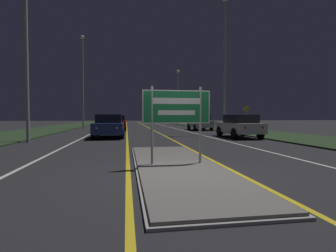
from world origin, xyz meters
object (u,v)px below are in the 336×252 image
Objects in this scene: car_receding_1 at (200,122)px; car_approaching_1 at (117,123)px; highway_sign at (177,110)px; streetlight_left_far at (83,74)px; car_approaching_0 at (109,126)px; streetlight_right_near at (224,52)px; car_receding_0 at (239,126)px; warning_sign at (246,116)px; streetlight_left_near at (26,39)px; streetlight_right_far at (178,87)px.

car_receding_1 reaches higher than car_approaching_1.
highway_sign is 0.20× the size of streetlight_left_far.
car_approaching_0 is at bearing -91.27° from car_approaching_1.
streetlight_right_near is 12.31m from car_approaching_1.
car_receding_1 is at bearing 43.39° from car_approaching_0.
car_receding_0 is (6.00, 9.24, -0.78)m from highway_sign.
car_receding_0 is 1.90× the size of warning_sign.
highway_sign is 19.52m from car_approaching_1.
highway_sign reaches higher than car_receding_0.
streetlight_left_far is at bearing 88.55° from streetlight_left_near.
streetlight_right_far is 24.85m from car_approaching_0.
highway_sign is 0.95× the size of warning_sign.
car_receding_1 is at bearing 91.22° from streetlight_right_near.
car_approaching_0 reaches higher than car_approaching_1.
streetlight_left_near is at bearing -91.45° from streetlight_left_far.
streetlight_right_far is 15.36m from car_receding_1.
car_receding_0 is at bearing -50.62° from car_approaching_1.
car_receding_1 reaches higher than car_receding_0.
streetlight_left_near reaches higher than car_approaching_1.
car_receding_1 is (12.25, -4.96, -5.35)m from streetlight_left_far.
warning_sign is at bearing -84.45° from streetlight_right_far.
streetlight_right_far is (6.59, 33.22, 4.39)m from highway_sign.
streetlight_left_near reaches higher than highway_sign.
car_approaching_1 is (4.29, 11.40, -4.73)m from streetlight_left_near.
streetlight_left_near is 0.86× the size of streetlight_right_near.
car_receding_0 is (12.60, 1.27, -4.72)m from streetlight_left_near.
streetlight_left_far is (0.40, 15.76, 0.62)m from streetlight_left_near.
car_approaching_0 reaches higher than car_receding_0.
car_approaching_1 is at bearing 151.32° from warning_sign.
warning_sign is at bearing 57.64° from highway_sign.
streetlight_left_near is at bearing 129.65° from highway_sign.
streetlight_left_near is 0.88× the size of streetlight_left_far.
streetlight_left_near is 28.50m from streetlight_right_far.
warning_sign reaches higher than car_approaching_0.
streetlight_left_far reaches higher than car_approaching_0.
streetlight_left_far reaches higher than warning_sign.
warning_sign reaches higher than car_receding_0.
streetlight_left_near is 15.78m from streetlight_left_far.
warning_sign is (1.92, -19.78, -4.54)m from streetlight_right_far.
warning_sign is (11.02, 2.76, 0.64)m from car_approaching_0.
streetlight_right_far reaches higher than car_receding_1.
highway_sign is at bearing -50.35° from streetlight_left_near.
car_approaching_1 is (-8.91, -13.85, -5.18)m from streetlight_right_far.
streetlight_left_near is 13.58m from streetlight_right_near.
highway_sign reaches higher than car_approaching_1.
streetlight_left_near is 2.06× the size of car_approaching_1.
streetlight_right_far reaches higher than car_receding_0.
warning_sign is at bearing -34.96° from streetlight_left_far.
streetlight_left_near reaches higher than car_receding_1.
highway_sign is 19.73m from car_receding_1.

